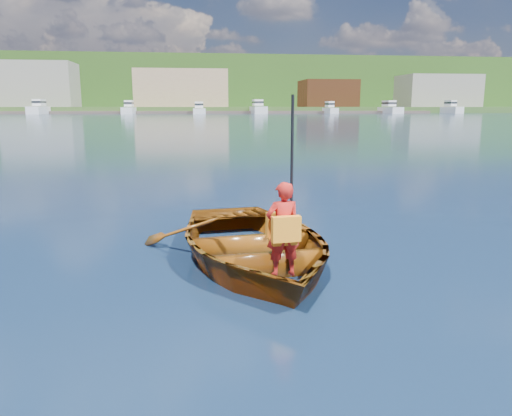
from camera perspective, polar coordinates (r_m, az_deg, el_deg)
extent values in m
plane|color=#0F2940|center=(7.54, 8.43, -4.72)|extent=(600.00, 600.00, 0.00)
imported|color=brown|center=(6.81, -0.44, -4.07)|extent=(3.33, 4.31, 0.83)
imported|color=red|center=(5.91, 3.10, -2.45)|extent=(0.45, 0.32, 1.14)
cube|color=orange|center=(5.79, 3.46, -2.42)|extent=(0.35, 0.14, 0.30)
cube|color=orange|center=(6.01, 2.76, -1.88)|extent=(0.35, 0.12, 0.30)
cube|color=orange|center=(5.94, 3.08, -3.83)|extent=(0.33, 0.26, 0.05)
cylinder|color=black|center=(5.99, 4.08, 2.59)|extent=(0.04, 0.04, 2.13)
cube|color=#3C5123|center=(196.97, -6.85, 11.11)|extent=(400.00, 80.00, 2.00)
cube|color=#25501D|center=(247.13, -7.03, 13.49)|extent=(400.00, 100.00, 22.00)
cube|color=brown|center=(155.06, -9.43, 10.73)|extent=(160.05, 7.65, 0.80)
cube|color=gray|center=(178.67, -23.50, 12.80)|extent=(22.00, 16.00, 14.00)
cube|color=#92795B|center=(172.09, -8.53, 13.35)|extent=(30.00, 16.00, 12.00)
cube|color=maroon|center=(178.32, 8.19, 12.81)|extent=(18.00, 16.00, 9.00)
cube|color=gray|center=(192.79, 20.02, 12.44)|extent=(26.00, 16.00, 11.00)
cube|color=white|center=(155.93, -23.59, 10.15)|extent=(3.41, 12.18, 2.37)
cube|color=white|center=(157.10, -23.54, 11.01)|extent=(2.39, 5.48, 1.80)
cube|color=black|center=(157.11, -23.54, 11.04)|extent=(2.46, 5.72, 0.50)
cube|color=white|center=(151.02, -14.33, 10.69)|extent=(3.16, 11.29, 2.11)
cube|color=white|center=(152.14, -14.32, 11.51)|extent=(2.21, 5.08, 1.80)
cube|color=black|center=(152.14, -14.32, 11.54)|extent=(2.28, 5.31, 0.50)
cube|color=white|center=(149.99, -6.52, 10.90)|extent=(3.47, 12.40, 1.75)
cube|color=white|center=(151.22, -6.55, 11.65)|extent=(2.43, 5.58, 1.80)
cube|color=black|center=(151.22, -6.55, 11.69)|extent=(2.50, 5.83, 0.50)
cube|color=white|center=(151.28, 0.26, 11.08)|extent=(3.74, 13.36, 2.39)
cube|color=white|center=(152.60, 0.19, 11.96)|extent=(2.62, 6.01, 1.80)
cube|color=black|center=(152.60, 0.19, 12.00)|extent=(2.69, 6.28, 0.50)
cube|color=white|center=(155.72, 8.48, 10.90)|extent=(2.62, 9.36, 1.91)
cube|color=white|center=(156.62, 8.41, 11.65)|extent=(1.83, 4.21, 1.80)
cube|color=black|center=(156.62, 8.41, 11.69)|extent=(1.89, 4.40, 0.50)
cube|color=white|center=(161.87, 15.08, 10.69)|extent=(3.53, 12.62, 2.17)
cube|color=white|center=(163.04, 14.95, 11.47)|extent=(2.47, 5.68, 1.80)
cube|color=black|center=(163.04, 14.95, 11.51)|extent=(2.54, 5.93, 0.50)
cube|color=white|center=(170.45, 21.45, 10.33)|extent=(2.76, 9.87, 2.29)
cube|color=white|center=(171.32, 21.34, 11.11)|extent=(1.93, 4.44, 1.80)
cube|color=black|center=(171.32, 21.35, 11.14)|extent=(1.99, 4.64, 0.50)
cylinder|color=#382314|center=(216.17, -20.65, 11.85)|extent=(0.80, 0.80, 2.67)
sphere|color=#21531E|center=(216.26, -20.72, 12.79)|extent=(4.98, 4.98, 4.98)
cylinder|color=#382314|center=(258.07, -8.22, 14.40)|extent=(0.80, 0.80, 2.92)
sphere|color=#21531E|center=(258.30, -8.25, 15.26)|extent=(5.46, 5.46, 5.46)
cylinder|color=#382314|center=(258.59, 19.10, 12.74)|extent=(0.80, 0.80, 2.60)
sphere|color=#21531E|center=(258.73, 19.15, 13.50)|extent=(4.85, 4.85, 4.85)
cylinder|color=#382314|center=(289.02, 18.65, 13.84)|extent=(0.80, 0.80, 4.12)
sphere|color=#21531E|center=(289.35, 18.72, 14.93)|extent=(7.70, 7.70, 7.70)
cylinder|color=#382314|center=(226.16, 18.00, 11.72)|extent=(0.80, 0.80, 2.94)
sphere|color=#21531E|center=(226.25, 18.07, 12.71)|extent=(5.49, 5.49, 5.49)
cylinder|color=#382314|center=(301.94, 19.64, 13.87)|extent=(0.80, 0.80, 2.59)
sphere|color=#21531E|center=(302.14, 19.69, 14.52)|extent=(4.84, 4.84, 4.84)
cylinder|color=#382314|center=(229.95, -1.59, 13.53)|extent=(0.80, 0.80, 3.77)
sphere|color=#21531E|center=(230.18, -1.60, 14.78)|extent=(7.04, 7.04, 7.04)
cylinder|color=#382314|center=(304.58, 15.11, 14.62)|extent=(0.80, 0.80, 3.24)
sphere|color=#21531E|center=(304.87, 15.15, 15.43)|extent=(6.06, 6.06, 6.06)
cylinder|color=#382314|center=(239.80, 2.17, 13.71)|extent=(0.80, 0.80, 2.89)
sphere|color=#21531E|center=(239.98, 2.17, 14.63)|extent=(5.40, 5.40, 5.40)
cylinder|color=#382314|center=(219.75, -15.08, 12.66)|extent=(0.80, 0.80, 3.64)
sphere|color=#21531E|center=(219.93, -15.14, 13.92)|extent=(6.79, 6.79, 6.79)
cylinder|color=#382314|center=(240.35, 21.03, 11.77)|extent=(0.80, 0.80, 2.43)
sphere|color=#21531E|center=(240.43, 21.09, 12.54)|extent=(4.53, 4.53, 4.53)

